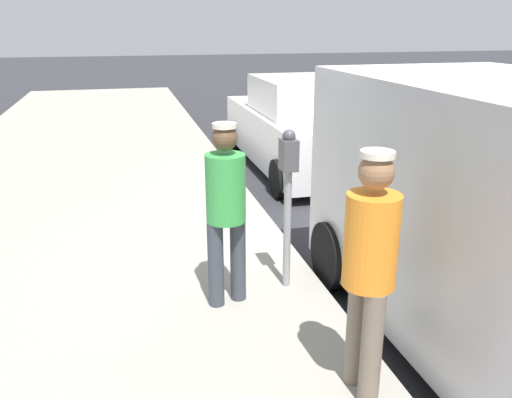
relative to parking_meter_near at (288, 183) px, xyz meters
name	(u,v)px	position (x,y,z in m)	size (l,w,h in m)	color
ground_plane	(377,254)	(-1.35, -0.75, -1.18)	(80.00, 80.00, 0.00)	#2D2D33
sidewalk_slab	(60,282)	(2.15, -0.75, -1.11)	(5.00, 32.00, 0.15)	#9E998E
parking_meter_near	(288,183)	(0.00, 0.00, 0.00)	(0.14, 0.18, 1.52)	gray
pedestrian_in_orange	(370,262)	(-0.04, 1.59, -0.06)	(0.34, 0.36, 1.69)	#726656
pedestrian_in_green	(226,205)	(0.61, 0.17, -0.10)	(0.35, 0.34, 1.63)	#383D47
parked_sedan_behind	(301,127)	(-1.71, -4.63, -0.43)	(1.94, 4.40, 1.65)	white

